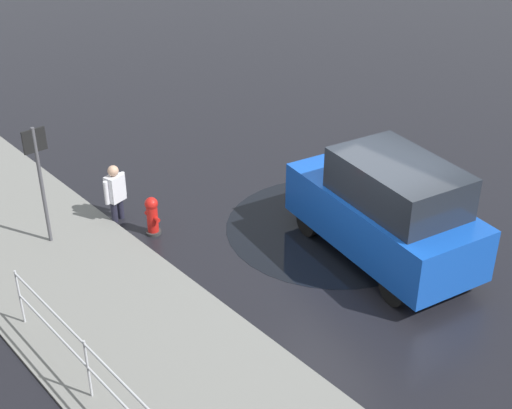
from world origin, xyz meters
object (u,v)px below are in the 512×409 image
at_px(sign_post, 39,169).
at_px(moving_hatchback, 386,210).
at_px(pedestrian, 115,190).
at_px(fire_hydrant, 152,216).

bearing_deg(sign_post, moving_hatchback, -135.48).
height_order(moving_hatchback, sign_post, sign_post).
height_order(moving_hatchback, pedestrian, moving_hatchback).
bearing_deg(moving_hatchback, fire_hydrant, 38.38).
bearing_deg(moving_hatchback, pedestrian, 34.29).
distance_m(moving_hatchback, sign_post, 6.37).
relative_size(moving_hatchback, fire_hydrant, 5.17).
distance_m(moving_hatchback, pedestrian, 5.36).
bearing_deg(moving_hatchback, sign_post, 44.52).
relative_size(moving_hatchback, sign_post, 1.73).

